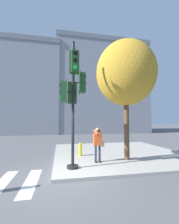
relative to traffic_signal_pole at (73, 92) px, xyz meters
name	(u,v)px	position (x,y,z in m)	size (l,w,h in m)	color
ground_plane	(65,178)	(-0.33, -0.65, -3.43)	(160.00, 160.00, 0.00)	#5B5B5E
sidewalk_corner	(117,153)	(3.17, 2.85, -3.36)	(8.00, 8.00, 0.14)	#ADA89E
traffic_signal_pole	(73,92)	(0.00, 0.00, 0.00)	(1.14, 1.14, 5.62)	black
person_photographer	(98,141)	(1.31, 0.73, -2.29)	(0.58, 0.54, 1.68)	black
street_tree	(126,74)	(2.91, 0.86, 1.29)	(3.19, 3.19, 6.36)	brown
fire_hydrant	(80,149)	(0.64, 2.22, -2.92)	(0.18, 0.24, 0.76)	yellow
building_left	(14,91)	(-9.06, 23.56, 4.35)	(16.89, 12.58, 15.53)	gray
building_right	(98,90)	(7.14, 23.00, 5.10)	(16.92, 11.19, 17.03)	gray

